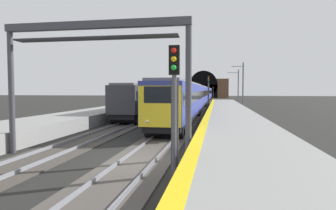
{
  "coord_description": "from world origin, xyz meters",
  "views": [
    {
      "loc": [
        -12.24,
        -3.36,
        3.17
      ],
      "look_at": [
        8.35,
        0.18,
        2.11
      ],
      "focal_mm": 30.64,
      "sensor_mm": 36.0,
      "label": 1
    }
  ],
  "objects_px": {
    "train_adjacent_platform": "(172,96)",
    "railway_signal_far": "(213,91)",
    "railway_signal_mid": "(208,89)",
    "train_main_approaching": "(201,95)",
    "catenary_mast_near": "(243,86)",
    "overhead_signal_gantry": "(95,53)",
    "catenary_mast_far": "(238,87)",
    "railway_signal_near": "(174,98)"
  },
  "relations": [
    {
      "from": "railway_signal_mid",
      "to": "railway_signal_far",
      "type": "height_order",
      "value": "railway_signal_mid"
    },
    {
      "from": "railway_signal_mid",
      "to": "railway_signal_far",
      "type": "xyz_separation_m",
      "value": [
        57.75,
        0.0,
        -0.64
      ]
    },
    {
      "from": "catenary_mast_near",
      "to": "overhead_signal_gantry",
      "type": "bearing_deg",
      "value": 164.26
    },
    {
      "from": "railway_signal_near",
      "to": "railway_signal_far",
      "type": "distance_m",
      "value": 98.56
    },
    {
      "from": "train_adjacent_platform",
      "to": "railway_signal_near",
      "type": "relative_size",
      "value": 11.69
    },
    {
      "from": "train_main_approaching",
      "to": "train_adjacent_platform",
      "type": "xyz_separation_m",
      "value": [
        -8.14,
        4.73,
        -0.03
      ]
    },
    {
      "from": "train_adjacent_platform",
      "to": "overhead_signal_gantry",
      "type": "relative_size",
      "value": 6.08
    },
    {
      "from": "railway_signal_far",
      "to": "catenary_mast_near",
      "type": "xyz_separation_m",
      "value": [
        -61.27,
        -5.57,
        1.12
      ]
    },
    {
      "from": "train_main_approaching",
      "to": "catenary_mast_near",
      "type": "relative_size",
      "value": 11.24
    },
    {
      "from": "railway_signal_mid",
      "to": "catenary_mast_far",
      "type": "distance_m",
      "value": 8.96
    },
    {
      "from": "railway_signal_near",
      "to": "catenary_mast_near",
      "type": "height_order",
      "value": "catenary_mast_near"
    },
    {
      "from": "railway_signal_far",
      "to": "catenary_mast_near",
      "type": "bearing_deg",
      "value": 5.19
    },
    {
      "from": "train_adjacent_platform",
      "to": "railway_signal_near",
      "type": "height_order",
      "value": "railway_signal_near"
    },
    {
      "from": "train_adjacent_platform",
      "to": "catenary_mast_far",
      "type": "distance_m",
      "value": 13.7
    },
    {
      "from": "catenary_mast_far",
      "to": "railway_signal_far",
      "type": "bearing_deg",
      "value": 6.25
    },
    {
      "from": "train_main_approaching",
      "to": "train_adjacent_platform",
      "type": "relative_size",
      "value": 1.54
    },
    {
      "from": "train_adjacent_platform",
      "to": "railway_signal_far",
      "type": "xyz_separation_m",
      "value": [
        56.91,
        -6.57,
        0.57
      ]
    },
    {
      "from": "overhead_signal_gantry",
      "to": "catenary_mast_near",
      "type": "distance_m",
      "value": 36.03
    },
    {
      "from": "catenary_mast_near",
      "to": "catenary_mast_far",
      "type": "height_order",
      "value": "catenary_mast_near"
    },
    {
      "from": "train_main_approaching",
      "to": "railway_signal_mid",
      "type": "bearing_deg",
      "value": 11.97
    },
    {
      "from": "railway_signal_far",
      "to": "overhead_signal_gantry",
      "type": "relative_size",
      "value": 0.5
    },
    {
      "from": "train_adjacent_platform",
      "to": "catenary_mast_near",
      "type": "xyz_separation_m",
      "value": [
        -4.36,
        -12.14,
        1.69
      ]
    },
    {
      "from": "railway_signal_near",
      "to": "overhead_signal_gantry",
      "type": "height_order",
      "value": "overhead_signal_gantry"
    },
    {
      "from": "train_adjacent_platform",
      "to": "railway_signal_far",
      "type": "height_order",
      "value": "railway_signal_far"
    },
    {
      "from": "railway_signal_near",
      "to": "railway_signal_far",
      "type": "height_order",
      "value": "railway_signal_near"
    },
    {
      "from": "railway_signal_far",
      "to": "catenary_mast_far",
      "type": "distance_m",
      "value": 51.04
    },
    {
      "from": "train_main_approaching",
      "to": "railway_signal_far",
      "type": "bearing_deg",
      "value": 178.24
    },
    {
      "from": "railway_signal_near",
      "to": "train_main_approaching",
      "type": "bearing_deg",
      "value": -177.88
    },
    {
      "from": "railway_signal_far",
      "to": "overhead_signal_gantry",
      "type": "xyz_separation_m",
      "value": [
        -95.93,
        4.21,
        2.14
      ]
    },
    {
      "from": "train_main_approaching",
      "to": "catenary_mast_near",
      "type": "xyz_separation_m",
      "value": [
        -12.5,
        -7.41,
        1.66
      ]
    },
    {
      "from": "train_main_approaching",
      "to": "catenary_mast_far",
      "type": "xyz_separation_m",
      "value": [
        -1.96,
        -7.39,
        1.49
      ]
    },
    {
      "from": "railway_signal_far",
      "to": "train_adjacent_platform",
      "type": "bearing_deg",
      "value": -6.59
    },
    {
      "from": "train_main_approaching",
      "to": "train_adjacent_platform",
      "type": "bearing_deg",
      "value": -29.8
    },
    {
      "from": "railway_signal_mid",
      "to": "catenary_mast_far",
      "type": "height_order",
      "value": "catenary_mast_far"
    },
    {
      "from": "catenary_mast_near",
      "to": "catenary_mast_far",
      "type": "relative_size",
      "value": 1.05
    },
    {
      "from": "catenary_mast_near",
      "to": "catenary_mast_far",
      "type": "distance_m",
      "value": 10.54
    },
    {
      "from": "railway_signal_near",
      "to": "catenary_mast_near",
      "type": "distance_m",
      "value": 37.72
    },
    {
      "from": "railway_signal_far",
      "to": "overhead_signal_gantry",
      "type": "distance_m",
      "value": 96.05
    },
    {
      "from": "railway_signal_near",
      "to": "railway_signal_far",
      "type": "xyz_separation_m",
      "value": [
        98.56,
        0.0,
        -0.11
      ]
    },
    {
      "from": "train_main_approaching",
      "to": "railway_signal_near",
      "type": "distance_m",
      "value": 49.83
    },
    {
      "from": "railway_signal_mid",
      "to": "train_main_approaching",
      "type": "bearing_deg",
      "value": -168.43
    },
    {
      "from": "railway_signal_far",
      "to": "train_main_approaching",
      "type": "bearing_deg",
      "value": -2.16
    }
  ]
}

